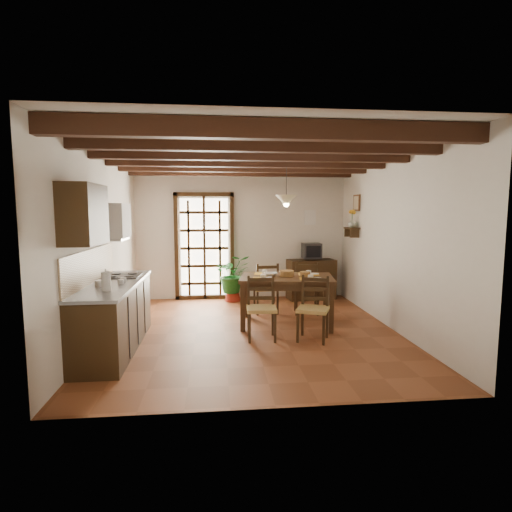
{
  "coord_description": "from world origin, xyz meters",
  "views": [
    {
      "loc": [
        -0.56,
        -6.11,
        1.89
      ],
      "look_at": [
        0.1,
        0.4,
        1.15
      ],
      "focal_mm": 28.0,
      "sensor_mm": 36.0,
      "label": 1
    }
  ],
  "objects": [
    {
      "name": "ground_plane",
      "position": [
        0.0,
        0.0,
        0.0
      ],
      "size": [
        5.0,
        5.0,
        0.0
      ],
      "primitive_type": "plane",
      "color": "brown"
    },
    {
      "name": "room_shell",
      "position": [
        0.0,
        0.0,
        1.82
      ],
      "size": [
        4.52,
        5.02,
        2.81
      ],
      "color": "silver",
      "rests_on": "ground_plane"
    },
    {
      "name": "ceiling_beams",
      "position": [
        0.0,
        0.0,
        2.69
      ],
      "size": [
        4.5,
        4.34,
        0.2
      ],
      "color": "black",
      "rests_on": "room_shell"
    },
    {
      "name": "french_door",
      "position": [
        -0.8,
        2.45,
        1.18
      ],
      "size": [
        1.26,
        0.11,
        2.32
      ],
      "color": "white",
      "rests_on": "ground_plane"
    },
    {
      "name": "kitchen_counter",
      "position": [
        -1.96,
        -0.6,
        0.47
      ],
      "size": [
        0.64,
        2.25,
        1.38
      ],
      "color": "black",
      "rests_on": "ground_plane"
    },
    {
      "name": "upper_cabinet",
      "position": [
        -2.08,
        -1.3,
        1.85
      ],
      "size": [
        0.35,
        0.8,
        0.7
      ],
      "primitive_type": "cube",
      "color": "black",
      "rests_on": "room_shell"
    },
    {
      "name": "range_hood",
      "position": [
        -2.05,
        -0.05,
        1.73
      ],
      "size": [
        0.38,
        0.6,
        0.54
      ],
      "color": "white",
      "rests_on": "room_shell"
    },
    {
      "name": "counter_items",
      "position": [
        -1.95,
        -0.51,
        0.96
      ],
      "size": [
        0.5,
        1.43,
        0.25
      ],
      "color": "black",
      "rests_on": "kitchen_counter"
    },
    {
      "name": "dining_table",
      "position": [
        0.6,
        0.3,
        0.71
      ],
      "size": [
        1.64,
        1.2,
        0.82
      ],
      "rotation": [
        0.0,
        0.0,
        -0.17
      ],
      "color": "#3C2513",
      "rests_on": "ground_plane"
    },
    {
      "name": "chair_near_left",
      "position": [
        0.1,
        -0.39,
        0.29
      ],
      "size": [
        0.44,
        0.42,
        0.93
      ],
      "rotation": [
        0.0,
        0.0,
        -0.04
      ],
      "color": "tan",
      "rests_on": "ground_plane"
    },
    {
      "name": "chair_near_right",
      "position": [
        0.85,
        -0.52,
        0.29
      ],
      "size": [
        0.56,
        0.55,
        0.94
      ],
      "rotation": [
        0.0,
        0.0,
        -0.41
      ],
      "color": "tan",
      "rests_on": "ground_plane"
    },
    {
      "name": "chair_far_left",
      "position": [
        0.36,
        1.12,
        0.3
      ],
      "size": [
        0.46,
        0.44,
        0.94
      ],
      "rotation": [
        0.0,
        0.0,
        3.2
      ],
      "color": "tan",
      "rests_on": "ground_plane"
    },
    {
      "name": "chair_far_right",
      "position": [
        1.1,
        1.0,
        0.31
      ],
      "size": [
        0.5,
        0.49,
        0.97
      ],
      "rotation": [
        0.0,
        0.0,
        3.01
      ],
      "color": "tan",
      "rests_on": "ground_plane"
    },
    {
      "name": "table_setting",
      "position": [
        0.6,
        0.3,
        0.91
      ],
      "size": [
        1.1,
        0.73,
        0.1
      ],
      "rotation": [
        0.0,
        0.0,
        -0.17
      ],
      "color": "gold",
      "rests_on": "dining_table"
    },
    {
      "name": "table_bowl",
      "position": [
        0.34,
        0.4,
        0.84
      ],
      "size": [
        0.24,
        0.24,
        0.05
      ],
      "primitive_type": "imported",
      "rotation": [
        0.0,
        0.0,
        0.13
      ],
      "color": "white",
      "rests_on": "dining_table"
    },
    {
      "name": "sideboard",
      "position": [
        1.48,
        2.23,
        0.43
      ],
      "size": [
        1.05,
        0.57,
        0.85
      ],
      "primitive_type": "cube",
      "rotation": [
        0.0,
        0.0,
        0.12
      ],
      "color": "black",
      "rests_on": "ground_plane"
    },
    {
      "name": "crt_tv",
      "position": [
        1.48,
        2.22,
        1.04
      ],
      "size": [
        0.38,
        0.36,
        0.33
      ],
      "rotation": [
        0.0,
        0.0,
        0.0
      ],
      "color": "black",
      "rests_on": "sideboard"
    },
    {
      "name": "fuse_box",
      "position": [
        1.5,
        2.48,
        1.75
      ],
      "size": [
        0.25,
        0.03,
        0.32
      ],
      "primitive_type": "cube",
      "color": "white",
      "rests_on": "room_shell"
    },
    {
      "name": "plant_pot",
      "position": [
        -0.22,
        2.16,
        0.11
      ],
      "size": [
        0.34,
        0.34,
        0.21
      ],
      "primitive_type": "cone",
      "color": "maroon",
      "rests_on": "ground_plane"
    },
    {
      "name": "potted_plant",
      "position": [
        -0.22,
        2.16,
        0.57
      ],
      "size": [
        2.14,
        1.94,
        2.07
      ],
      "primitive_type": "imported",
      "rotation": [
        0.0,
        0.0,
        0.2
      ],
      "color": "#144C19",
      "rests_on": "ground_plane"
    },
    {
      "name": "wall_shelf",
      "position": [
        2.14,
        1.6,
        1.51
      ],
      "size": [
        0.2,
        0.42,
        0.2
      ],
      "color": "black",
      "rests_on": "room_shell"
    },
    {
      "name": "shelf_vase",
      "position": [
        2.14,
        1.6,
        1.65
      ],
      "size": [
        0.15,
        0.15,
        0.15
      ],
      "primitive_type": "imported",
      "color": "#B2BFB2",
      "rests_on": "wall_shelf"
    },
    {
      "name": "shelf_flowers",
      "position": [
        2.14,
        1.6,
        1.86
      ],
      "size": [
        0.14,
        0.14,
        0.36
      ],
      "color": "gold",
      "rests_on": "shelf_vase"
    },
    {
      "name": "framed_picture",
      "position": [
        2.22,
        1.6,
        2.05
      ],
      "size": [
        0.03,
        0.32,
        0.32
      ],
      "color": "brown",
      "rests_on": "room_shell"
    },
    {
      "name": "pendant_lamp",
      "position": [
        0.6,
        0.4,
        2.08
      ],
      "size": [
        0.36,
        0.36,
        0.84
      ],
      "color": "black",
      "rests_on": "room_shell"
    }
  ]
}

